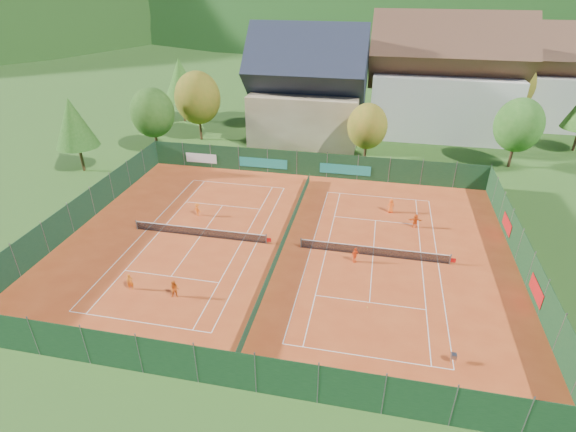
# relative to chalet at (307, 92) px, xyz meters

# --- Properties ---
(ground) EXTENTS (600.00, 600.00, 0.00)m
(ground) POSITION_rel_chalet_xyz_m (3.00, -30.00, -6.64)
(ground) COLOR #295319
(ground) RESTS_ON ground
(clay_pad) EXTENTS (40.00, 32.00, 0.01)m
(clay_pad) POSITION_rel_chalet_xyz_m (3.00, -30.00, -6.62)
(clay_pad) COLOR #B9421B
(clay_pad) RESTS_ON ground
(court_markings_left) EXTENTS (11.03, 23.83, 0.00)m
(court_markings_left) POSITION_rel_chalet_xyz_m (-5.00, -30.00, -6.61)
(court_markings_left) COLOR white
(court_markings_left) RESTS_ON ground
(court_markings_right) EXTENTS (11.03, 23.83, 0.00)m
(court_markings_right) POSITION_rel_chalet_xyz_m (11.00, -30.00, -6.61)
(court_markings_right) COLOR white
(court_markings_right) RESTS_ON ground
(tennis_net_left) EXTENTS (13.30, 0.10, 1.02)m
(tennis_net_left) POSITION_rel_chalet_xyz_m (-4.85, -30.00, -6.12)
(tennis_net_left) COLOR #59595B
(tennis_net_left) RESTS_ON ground
(tennis_net_right) EXTENTS (13.30, 0.10, 1.02)m
(tennis_net_right) POSITION_rel_chalet_xyz_m (11.15, -30.00, -6.12)
(tennis_net_right) COLOR #59595B
(tennis_net_right) RESTS_ON ground
(court_divider) EXTENTS (0.03, 28.80, 1.00)m
(court_divider) POSITION_rel_chalet_xyz_m (3.00, -30.00, -6.12)
(court_divider) COLOR #143822
(court_divider) RESTS_ON ground
(fence_north) EXTENTS (40.00, 0.10, 3.00)m
(fence_north) POSITION_rel_chalet_xyz_m (2.54, -14.01, -5.16)
(fence_north) COLOR #13351C
(fence_north) RESTS_ON ground
(fence_south) EXTENTS (40.00, 0.04, 3.00)m
(fence_south) POSITION_rel_chalet_xyz_m (3.00, -46.00, -5.12)
(fence_south) COLOR #13351A
(fence_south) RESTS_ON ground
(fence_west) EXTENTS (0.04, 32.00, 3.00)m
(fence_west) POSITION_rel_chalet_xyz_m (-17.00, -30.00, -5.12)
(fence_west) COLOR #12321E
(fence_west) RESTS_ON ground
(fence_east) EXTENTS (0.09, 32.00, 3.00)m
(fence_east) POSITION_rel_chalet_xyz_m (23.00, -29.95, -5.14)
(fence_east) COLOR #123218
(fence_east) RESTS_ON ground
(chalet) EXTENTS (16.20, 12.00, 16.00)m
(chalet) POSITION_rel_chalet_xyz_m (0.00, 0.00, 0.00)
(chalet) COLOR #C1AF88
(chalet) RESTS_ON ground
(hotel_block_a) EXTENTS (21.60, 11.00, 17.25)m
(hotel_block_a) POSITION_rel_chalet_xyz_m (19.00, 6.00, 0.76)
(hotel_block_a) COLOR silver
(hotel_block_a) RESTS_ON ground
(hotel_block_b) EXTENTS (17.28, 10.00, 15.50)m
(hotel_block_b) POSITION_rel_chalet_xyz_m (33.00, 14.00, -0.01)
(hotel_block_b) COLOR silver
(hotel_block_b) RESTS_ON ground
(tree_west_front) EXTENTS (5.72, 5.72, 8.69)m
(tree_west_front) POSITION_rel_chalet_xyz_m (-19.00, -10.00, -1.23)
(tree_west_front) COLOR #473119
(tree_west_front) RESTS_ON ground
(tree_west_mid) EXTENTS (6.44, 6.44, 9.78)m
(tree_west_mid) POSITION_rel_chalet_xyz_m (-15.00, -4.00, -0.56)
(tree_west_mid) COLOR #452E18
(tree_west_mid) RESTS_ON ground
(tree_west_back) EXTENTS (5.60, 5.60, 10.00)m
(tree_west_back) POSITION_rel_chalet_xyz_m (-21.00, 4.00, 0.11)
(tree_west_back) COLOR #492F1A
(tree_west_back) RESTS_ON ground
(tree_center) EXTENTS (5.01, 5.01, 7.60)m
(tree_center) POSITION_rel_chalet_xyz_m (9.00, -8.00, -1.91)
(tree_center) COLOR #4A311A
(tree_center) RESTS_ON ground
(tree_east_front) EXTENTS (5.72, 5.72, 8.69)m
(tree_east_front) POSITION_rel_chalet_xyz_m (27.00, -6.00, -1.23)
(tree_east_front) COLOR #452B18
(tree_east_front) RESTS_ON ground
(tree_west_side) EXTENTS (5.04, 5.04, 9.00)m
(tree_west_side) POSITION_rel_chalet_xyz_m (-25.00, -18.00, -0.56)
(tree_west_side) COLOR #483419
(tree_west_side) RESTS_ON ground
(tree_east_back) EXTENTS (7.15, 7.15, 10.86)m
(tree_east_back) POSITION_rel_chalet_xyz_m (29.00, 10.00, 0.12)
(tree_east_back) COLOR #49301A
(tree_east_back) RESTS_ON ground
(mountain_backdrop) EXTENTS (820.00, 530.00, 242.00)m
(mountain_backdrop) POSITION_rel_chalet_xyz_m (31.54, 203.48, -46.26)
(mountain_backdrop) COLOR black
(mountain_backdrop) RESTS_ON ground
(ball_hopper) EXTENTS (0.34, 0.34, 0.80)m
(ball_hopper) POSITION_rel_chalet_xyz_m (16.44, -41.25, -6.07)
(ball_hopper) COLOR slate
(ball_hopper) RESTS_ON ground
(loose_ball_0) EXTENTS (0.07, 0.07, 0.07)m
(loose_ball_0) POSITION_rel_chalet_xyz_m (-4.50, -36.39, -6.59)
(loose_ball_0) COLOR #CCD833
(loose_ball_0) RESTS_ON ground
(loose_ball_1) EXTENTS (0.07, 0.07, 0.07)m
(loose_ball_1) POSITION_rel_chalet_xyz_m (10.88, -37.02, -6.59)
(loose_ball_1) COLOR #CCD833
(loose_ball_1) RESTS_ON ground
(player_left_near) EXTENTS (0.60, 0.51, 1.38)m
(player_left_near) POSITION_rel_chalet_xyz_m (-7.33, -38.56, -5.94)
(player_left_near) COLOR #D15E12
(player_left_near) RESTS_ON ground
(player_left_mid) EXTENTS (0.79, 0.66, 1.47)m
(player_left_mid) POSITION_rel_chalet_xyz_m (-3.53, -38.77, -5.89)
(player_left_mid) COLOR #CD5412
(player_left_mid) RESTS_ON ground
(player_left_far) EXTENTS (1.01, 0.82, 1.36)m
(player_left_far) POSITION_rel_chalet_xyz_m (-6.73, -26.15, -5.94)
(player_left_far) COLOR orange
(player_left_far) RESTS_ON ground
(player_right_near) EXTENTS (0.80, 0.83, 1.39)m
(player_right_near) POSITION_rel_chalet_xyz_m (9.47, -31.25, -5.93)
(player_right_near) COLOR #F54D15
(player_right_near) RESTS_ON ground
(player_right_far_a) EXTENTS (0.87, 0.71, 1.52)m
(player_right_far_a) POSITION_rel_chalet_xyz_m (12.41, -21.50, -5.86)
(player_right_far_a) COLOR #FD5B16
(player_right_far_a) RESTS_ON ground
(player_right_far_b) EXTENTS (1.32, 0.49, 1.40)m
(player_right_far_b) POSITION_rel_chalet_xyz_m (14.73, -24.15, -5.92)
(player_right_far_b) COLOR #E45314
(player_right_far_b) RESTS_ON ground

